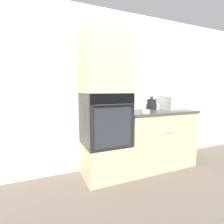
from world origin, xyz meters
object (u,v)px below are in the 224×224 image
wall_oven (105,119)px  knife_block (151,104)px  microwave (172,103)px  bowl (146,111)px  condiment_jar_near (158,107)px  condiment_jar_mid (155,107)px

wall_oven → knife_block: bearing=8.2°
microwave → bowl: bearing=-160.1°
knife_block → bowl: size_ratio=1.67×
wall_oven → microwave: 1.31m
bowl → condiment_jar_near: (0.45, 0.30, 0.02)m
wall_oven → condiment_jar_near: size_ratio=7.74×
wall_oven → condiment_jar_near: bearing=6.2°
knife_block → bowl: knife_block is taller
microwave → condiment_jar_mid: (-0.27, 0.13, -0.08)m
bowl → condiment_jar_near: 0.54m
bowl → wall_oven: bearing=161.5°
knife_block → condiment_jar_mid: 0.16m
wall_oven → bowl: (0.56, -0.19, 0.10)m
microwave → condiment_jar_near: size_ratio=4.06×
condiment_jar_mid → condiment_jar_near: bearing=-96.0°
microwave → wall_oven: bearing=-176.6°
condiment_jar_near → knife_block: bearing=171.9°
microwave → condiment_jar_near: bearing=173.4°
knife_block → wall_oven: bearing=-171.8°
wall_oven → bowl: bearing=-18.5°
condiment_jar_mid → knife_block: bearing=-150.8°
bowl → condiment_jar_mid: size_ratio=1.94×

